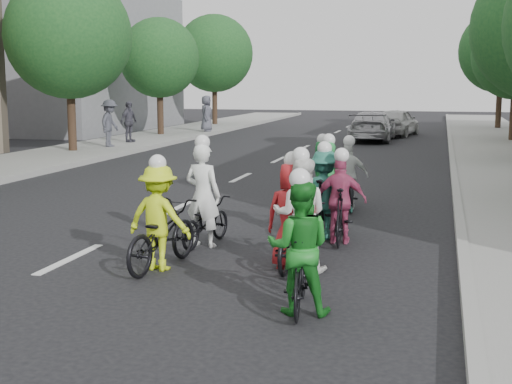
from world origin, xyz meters
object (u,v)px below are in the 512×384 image
at_px(cyclist_0, 204,210).
at_px(cyclist_6, 301,227).
at_px(cyclist_4, 293,228).
at_px(cyclist_5, 329,189).
at_px(cyclist_3, 341,208).
at_px(spectator_0, 110,123).
at_px(follow_car_lead, 373,126).
at_px(spectator_1, 129,122).
at_px(cyclist_8, 349,183).
at_px(cyclist_1, 300,258).
at_px(cyclist_2, 160,227).
at_px(cyclist_9, 322,177).
at_px(follow_car_trail, 396,122).
at_px(cyclist_7, 324,201).
at_px(spectator_2, 206,113).

bearing_deg(cyclist_0, cyclist_6, 158.96).
bearing_deg(cyclist_4, cyclist_5, -87.34).
distance_m(cyclist_3, spectator_0, 18.51).
distance_m(cyclist_6, follow_car_lead, 23.92).
distance_m(follow_car_lead, spectator_1, 11.39).
bearing_deg(follow_car_lead, spectator_1, 27.42).
relative_size(cyclist_8, spectator_0, 1.01).
bearing_deg(cyclist_8, follow_car_lead, -96.78).
bearing_deg(cyclist_1, follow_car_lead, -93.12).
height_order(cyclist_2, cyclist_3, cyclist_2).
distance_m(cyclist_8, cyclist_9, 1.04).
distance_m(cyclist_6, follow_car_trail, 27.44).
height_order(cyclist_1, cyclist_4, cyclist_1).
height_order(cyclist_5, cyclist_7, cyclist_5).
bearing_deg(cyclist_9, cyclist_7, 95.17).
distance_m(cyclist_8, follow_car_lead, 18.51).
height_order(cyclist_7, follow_car_trail, cyclist_7).
bearing_deg(spectator_1, cyclist_8, -127.23).
bearing_deg(spectator_1, cyclist_7, -133.17).
xyz_separation_m(spectator_1, spectator_2, (1.12, 7.37, 0.06)).
xyz_separation_m(follow_car_trail, spectator_2, (-9.93, -1.32, 0.39)).
relative_size(cyclist_7, follow_car_lead, 0.39).
xyz_separation_m(follow_car_trail, spectator_1, (-11.05, -8.69, 0.33)).
height_order(cyclist_1, cyclist_8, cyclist_1).
distance_m(cyclist_0, cyclist_2, 1.63).
bearing_deg(follow_car_lead, cyclist_0, 88.76).
bearing_deg(cyclist_4, cyclist_6, 141.33).
bearing_deg(cyclist_8, cyclist_4, 77.60).
height_order(spectator_0, spectator_2, spectator_0).
xyz_separation_m(cyclist_4, cyclist_6, (0.15, -0.13, 0.04)).
bearing_deg(cyclist_1, cyclist_2, -38.05).
xyz_separation_m(cyclist_3, spectator_2, (-10.55, 24.14, 0.49)).
xyz_separation_m(cyclist_8, follow_car_lead, (-1.21, 18.47, 0.13)).
bearing_deg(follow_car_trail, cyclist_3, 101.44).
distance_m(cyclist_9, spectator_2, 22.11).
relative_size(spectator_0, spectator_1, 1.07).
height_order(cyclist_2, cyclist_4, cyclist_4).
relative_size(cyclist_6, cyclist_9, 1.17).
height_order(cyclist_3, cyclist_6, cyclist_6).
bearing_deg(spectator_2, cyclist_9, -167.87).
height_order(cyclist_2, follow_car_lead, cyclist_2).
bearing_deg(follow_car_trail, spectator_2, 17.60).
distance_m(cyclist_1, cyclist_7, 4.24).
distance_m(cyclist_5, follow_car_trail, 23.44).
height_order(follow_car_lead, spectator_2, spectator_2).
height_order(cyclist_3, spectator_0, spectator_0).
bearing_deg(cyclist_0, cyclist_4, 159.80).
relative_size(cyclist_3, cyclist_6, 0.90).
bearing_deg(cyclist_2, follow_car_lead, -83.18).
distance_m(cyclist_0, cyclist_3, 2.38).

